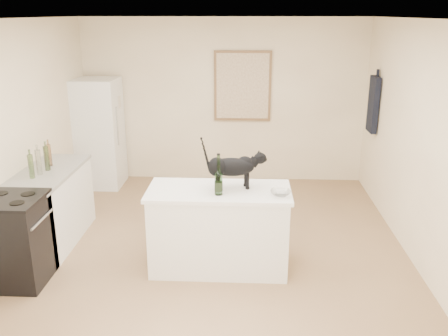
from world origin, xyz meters
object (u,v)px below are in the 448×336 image
stove (15,241)px  glass_bowl (280,193)px  wine_bottle (219,177)px  black_cat (232,169)px  fridge (99,133)px

stove → glass_bowl: glass_bowl is taller
stove → wine_bottle: (2.05, 0.25, 0.64)m
black_cat → wine_bottle: black_cat is taller
stove → wine_bottle: size_ratio=2.37×
black_cat → wine_bottle: 0.22m
fridge → glass_bowl: bearing=-45.1°
stove → black_cat: bearing=11.2°
glass_bowl → fridge: bearing=134.9°
stove → wine_bottle: bearing=7.1°
black_cat → glass_bowl: (0.50, -0.17, -0.19)m
stove → black_cat: black_cat is taller
fridge → wine_bottle: fridge is taller
fridge → black_cat: bearing=-49.1°
wine_bottle → glass_bowl: (0.63, 0.01, -0.17)m
fridge → wine_bottle: size_ratio=4.47×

